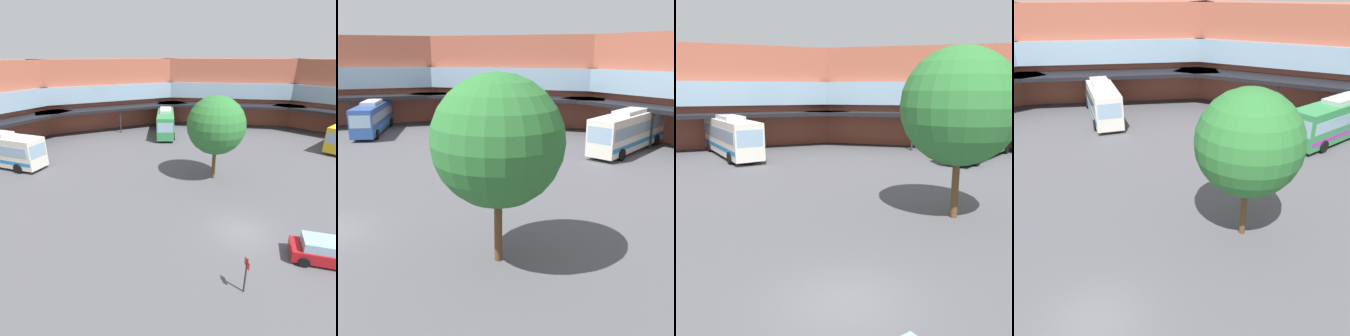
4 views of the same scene
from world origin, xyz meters
TOP-DOWN VIEW (x-y plane):
  - ground_plane at (0.00, 0.00)m, footprint 124.77×124.77m
  - station_building at (-0.00, 20.29)m, footprint 82.19×52.67m
  - bus_3 at (14.53, 24.36)m, footprint 10.17×10.76m
  - parked_car at (1.14, -5.37)m, footprint 3.86×4.69m
  - plaza_tree at (6.00, 7.54)m, footprint 5.77×5.77m
  - stop_sign_post at (-4.71, -3.28)m, footprint 0.39×0.50m

SIDE VIEW (x-z plane):
  - ground_plane at x=0.00m, z-range 0.00..0.00m
  - parked_car at x=1.14m, z-range -0.03..1.50m
  - stop_sign_post at x=-4.71m, z-range 0.26..2.48m
  - bus_3 at x=14.53m, z-range 0.02..3.96m
  - plaza_tree at x=6.00m, z-range 1.35..9.84m
  - station_building at x=0.00m, z-range 0.03..11.33m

